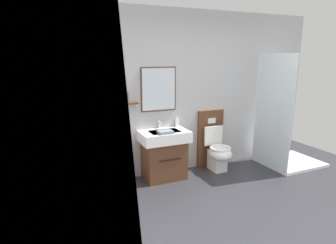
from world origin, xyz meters
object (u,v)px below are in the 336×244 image
object	(u,v)px
vanity_sink_left	(93,163)
toilet	(215,148)
vanity_sink_right	(164,153)
folded_hand_towel	(165,132)
shower_tray	(284,144)
toothbrush_cup	(68,134)
soap_dispenser	(177,122)

from	to	relation	value
vanity_sink_left	toilet	xyz separation A→B (m)	(2.05, 0.01, -0.04)
vanity_sink_right	vanity_sink_left	bearing A→B (deg)	180.00
folded_hand_towel	shower_tray	bearing A→B (deg)	-4.96
toothbrush_cup	folded_hand_towel	world-z (taller)	toothbrush_cup
vanity_sink_left	shower_tray	xyz separation A→B (m)	(3.25, -0.34, -0.02)
vanity_sink_left	shower_tray	size ratio (longest dim) A/B	0.40
toothbrush_cup	folded_hand_towel	bearing A→B (deg)	-13.48
vanity_sink_left	folded_hand_towel	size ratio (longest dim) A/B	3.53
vanity_sink_right	shower_tray	size ratio (longest dim) A/B	0.40
toilet	shower_tray	xyz separation A→B (m)	(1.20, -0.35, 0.02)
vanity_sink_left	shower_tray	world-z (taller)	shower_tray
vanity_sink_right	toothbrush_cup	size ratio (longest dim) A/B	3.80
toilet	shower_tray	distance (m)	1.25
vanity_sink_left	vanity_sink_right	distance (m)	1.09
shower_tray	folded_hand_towel	bearing A→B (deg)	175.04
toilet	folded_hand_towel	distance (m)	1.09
toilet	shower_tray	size ratio (longest dim) A/B	0.51
folded_hand_towel	shower_tray	distance (m)	2.24
vanity_sink_right	shower_tray	world-z (taller)	shower_tray
vanity_sink_right	soap_dispenser	world-z (taller)	soap_dispenser
soap_dispenser	folded_hand_towel	world-z (taller)	soap_dispenser
vanity_sink_right	toilet	distance (m)	0.96
toothbrush_cup	folded_hand_towel	distance (m)	1.39
toothbrush_cup	toilet	bearing A→B (deg)	-3.92
soap_dispenser	shower_tray	xyz separation A→B (m)	(1.85, -0.52, -0.45)
toilet	vanity_sink_left	bearing A→B (deg)	-179.68
toilet	soap_dispenser	xyz separation A→B (m)	(-0.65, 0.17, 0.47)
vanity_sink_left	soap_dispenser	xyz separation A→B (m)	(1.40, 0.18, 0.43)
shower_tray	toothbrush_cup	bearing A→B (deg)	171.75
toothbrush_cup	shower_tray	bearing A→B (deg)	-8.25
soap_dispenser	shower_tray	world-z (taller)	shower_tray
toothbrush_cup	vanity_sink_left	bearing A→B (deg)	-30.23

